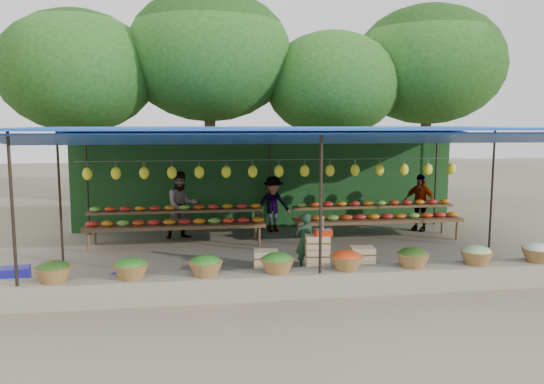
{
  "coord_description": "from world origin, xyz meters",
  "views": [
    {
      "loc": [
        -2.08,
        -11.33,
        2.88
      ],
      "look_at": [
        -0.35,
        0.2,
        1.39
      ],
      "focal_mm": 35.0,
      "sensor_mm": 36.0,
      "label": 1
    }
  ],
  "objects": [
    {
      "name": "produce_baskets",
      "position": [
        -0.1,
        -2.75,
        0.56
      ],
      "size": [
        8.98,
        0.58,
        0.34
      ],
      "color": "brown",
      "rests_on": "stone_curb"
    },
    {
      "name": "vendor_seated",
      "position": [
        0.09,
        -1.25,
        0.57
      ],
      "size": [
        0.48,
        0.38,
        1.14
      ],
      "primitive_type": "imported",
      "rotation": [
        0.0,
        0.0,
        3.43
      ],
      "color": "#193822",
      "rests_on": "ground"
    },
    {
      "name": "weighing_scale",
      "position": [
        0.36,
        -1.63,
        0.86
      ],
      "size": [
        0.34,
        0.34,
        0.36
      ],
      "color": "red",
      "rests_on": "crate_counter"
    },
    {
      "name": "customer_mid",
      "position": [
        0.04,
        2.58,
        0.75
      ],
      "size": [
        1.07,
        0.78,
        1.5
      ],
      "primitive_type": "imported",
      "rotation": [
        0.0,
        0.0,
        0.25
      ],
      "color": "slate",
      "rests_on": "ground"
    },
    {
      "name": "blue_crate_front",
      "position": [
        -3.26,
        -2.33,
        0.17
      ],
      "size": [
        0.67,
        0.58,
        0.34
      ],
      "primitive_type": "cube",
      "rotation": [
        0.0,
        0.0,
        -0.38
      ],
      "color": "navy",
      "rests_on": "ground"
    },
    {
      "name": "crate_counter",
      "position": [
        0.23,
        -1.63,
        0.31
      ],
      "size": [
        2.39,
        0.39,
        0.77
      ],
      "color": "tan",
      "rests_on": "ground"
    },
    {
      "name": "customer_right",
      "position": [
        4.0,
        2.15,
        0.77
      ],
      "size": [
        0.9,
        0.91,
        1.54
      ],
      "primitive_type": "imported",
      "rotation": [
        0.0,
        0.0,
        -0.8
      ],
      "color": "slate",
      "rests_on": "ground"
    },
    {
      "name": "stone_curb",
      "position": [
        0.0,
        -2.75,
        0.2
      ],
      "size": [
        10.6,
        0.55,
        0.4
      ],
      "primitive_type": "cube",
      "color": "gray",
      "rests_on": "ground"
    },
    {
      "name": "tree_row",
      "position": [
        0.5,
        6.09,
        4.7
      ],
      "size": [
        16.51,
        5.5,
        7.12
      ],
      "color": "#3D2A16",
      "rests_on": "ground"
    },
    {
      "name": "customer_left",
      "position": [
        -2.38,
        2.04,
        0.86
      ],
      "size": [
        1.0,
        0.89,
        1.71
      ],
      "primitive_type": "imported",
      "rotation": [
        0.0,
        0.0,
        0.34
      ],
      "color": "slate",
      "rests_on": "ground"
    },
    {
      "name": "stall_canopy",
      "position": [
        0.0,
        0.06,
        2.68
      ],
      "size": [
        10.8,
        6.6,
        2.82
      ],
      "color": "black",
      "rests_on": "ground"
    },
    {
      "name": "netting_backdrop",
      "position": [
        0.0,
        3.15,
        1.25
      ],
      "size": [
        10.6,
        0.06,
        2.5
      ],
      "primitive_type": "cube",
      "color": "#1C4E21",
      "rests_on": "ground"
    },
    {
      "name": "blue_crate_back",
      "position": [
        -5.32,
        -1.39,
        0.15
      ],
      "size": [
        0.55,
        0.43,
        0.3
      ],
      "primitive_type": "cube",
      "rotation": [
        0.0,
        0.0,
        0.14
      ],
      "color": "navy",
      "rests_on": "ground"
    },
    {
      "name": "ground",
      "position": [
        0.0,
        0.0,
        0.0
      ],
      "size": [
        60.0,
        60.0,
        0.0
      ],
      "primitive_type": "plane",
      "color": "#635B49",
      "rests_on": "ground"
    },
    {
      "name": "fruit_table_right",
      "position": [
        2.51,
        1.35,
        0.61
      ],
      "size": [
        4.21,
        0.95,
        0.93
      ],
      "color": "#4E361F",
      "rests_on": "ground"
    },
    {
      "name": "fruit_table_left",
      "position": [
        -2.49,
        1.35,
        0.61
      ],
      "size": [
        4.21,
        0.95,
        0.93
      ],
      "color": "#4E361F",
      "rests_on": "ground"
    }
  ]
}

